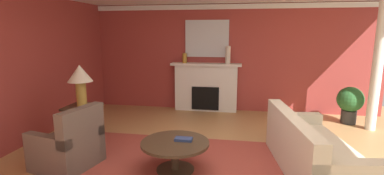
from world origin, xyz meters
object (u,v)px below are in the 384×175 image
Objects in this scene: coffee_table at (175,149)px; side_table at (83,122)px; vase_mantel_left at (185,58)px; fireplace at (206,88)px; vase_mantel_right at (228,55)px; table_lamp at (80,77)px; potted_plant at (350,102)px; mantel_mirror at (207,39)px; sofa at (311,153)px; armchair_near_window at (69,147)px.

coffee_table is 2.08m from side_table.
vase_mantel_left is (-0.52, 3.35, 1.04)m from coffee_table.
vase_mantel_right is at bearing -5.16° from fireplace.
table_lamp is 5.70m from potted_plant.
mantel_mirror is 0.70m from vase_mantel_right.
mantel_mirror is 1.60× the size of side_table.
mantel_mirror is at bearing 120.76° from sofa.
sofa is 3.59m from armchair_near_window.
mantel_mirror is 4.30m from armchair_near_window.
fireplace reaches higher than potted_plant.
mantel_mirror is at bearing 65.79° from armchair_near_window.
sofa is at bearing 6.82° from armchair_near_window.
vase_mantel_left is 1.10m from vase_mantel_right.
armchair_near_window is at bearing -72.03° from table_lamp.
vase_mantel_right is at bearing 45.68° from table_lamp.
side_table is 5.65m from potted_plant.
vase_mantel_left reaches higher than armchair_near_window.
sofa is 2.94m from potted_plant.
vase_mantel_left reaches higher than coffee_table.
armchair_near_window is at bearing -122.18° from vase_mantel_right.
coffee_table is (-0.03, -3.52, -1.53)m from mantel_mirror.
mantel_mirror is 3.66m from side_table.
coffee_table is at bearing -139.30° from potted_plant.
armchair_near_window is 2.17× the size of vase_mantel_right.
side_table is at bearing -118.65° from vase_mantel_left.
fireplace is at bearing 53.24° from side_table.
table_lamp is (0.00, 0.00, 0.82)m from side_table.
sofa is 2.65× the size of potted_plant.
coffee_table is (-0.03, -3.40, -0.25)m from fireplace.
sofa is at bearing -65.84° from vase_mantel_right.
vase_mantel_right is at bearing 45.68° from side_table.
armchair_near_window is (-3.57, -0.43, 0.01)m from sofa.
vase_mantel_left is at bearing -162.82° from mantel_mirror.
table_lamp reaches higher than coffee_table.
mantel_mirror is 0.76m from vase_mantel_left.
fireplace is 4.09× the size of vase_mantel_right.
armchair_near_window is 0.98m from side_table.
sofa is 2.20× the size of coffee_table.
fireplace reaches higher than coffee_table.
armchair_near_window reaches higher than side_table.
coffee_table is 1.33× the size of table_lamp.
fireplace is 1.88× the size of armchair_near_window.
potted_plant is at bearing -9.07° from fireplace.
fireplace is 2.57× the size of side_table.
table_lamp is 0.90× the size of potted_plant.
vase_mantel_left is (-0.55, -0.05, 0.78)m from fireplace.
armchair_near_window is 4.28m from vase_mantel_right.
potted_plant is (3.31, -0.65, -1.37)m from mantel_mirror.
vase_mantel_right reaches higher than fireplace.
armchair_near_window is 0.96× the size of coffee_table.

